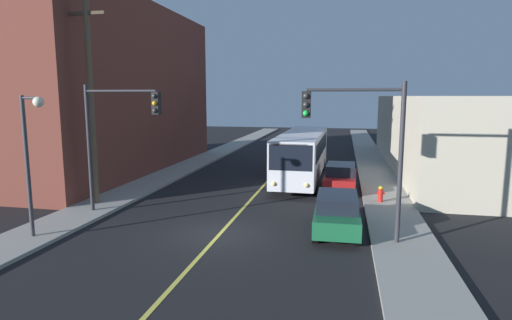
# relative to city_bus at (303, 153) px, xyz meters

# --- Properties ---
(ground_plane) EXTENTS (120.00, 120.00, 0.00)m
(ground_plane) POSITION_rel_city_bus_xyz_m (-2.20, -12.12, -1.82)
(ground_plane) COLOR black
(sidewalk_left) EXTENTS (2.50, 90.00, 0.15)m
(sidewalk_left) POSITION_rel_city_bus_xyz_m (-9.45, -2.12, -1.74)
(sidewalk_left) COLOR gray
(sidewalk_left) RESTS_ON ground
(sidewalk_right) EXTENTS (2.50, 90.00, 0.15)m
(sidewalk_right) POSITION_rel_city_bus_xyz_m (5.05, -2.12, -1.74)
(sidewalk_right) COLOR gray
(sidewalk_right) RESTS_ON ground
(lane_stripe_center) EXTENTS (0.16, 60.00, 0.01)m
(lane_stripe_center) POSITION_rel_city_bus_xyz_m (-2.20, 2.88, -1.81)
(lane_stripe_center) COLOR #D8CC4C
(lane_stripe_center) RESTS_ON ground
(building_left_brick) EXTENTS (10.00, 22.18, 12.21)m
(building_left_brick) POSITION_rel_city_bus_xyz_m (-15.69, 0.87, 4.29)
(building_left_brick) COLOR brown
(building_left_brick) RESTS_ON ground
(building_right_warehouse) EXTENTS (12.00, 27.11, 5.63)m
(building_right_warehouse) POSITION_rel_city_bus_xyz_m (12.30, 6.56, 0.99)
(building_right_warehouse) COLOR beige
(building_right_warehouse) RESTS_ON ground
(city_bus) EXTENTS (2.71, 12.19, 3.20)m
(city_bus) POSITION_rel_city_bus_xyz_m (0.00, 0.00, 0.00)
(city_bus) COLOR silver
(city_bus) RESTS_ON ground
(parked_car_green) EXTENTS (1.87, 4.42, 1.62)m
(parked_car_green) POSITION_rel_city_bus_xyz_m (2.49, -10.89, -0.98)
(parked_car_green) COLOR #196038
(parked_car_green) RESTS_ON ground
(parked_car_red) EXTENTS (1.96, 4.46, 1.62)m
(parked_car_red) POSITION_rel_city_bus_xyz_m (2.57, -2.94, -0.98)
(parked_car_red) COLOR maroon
(parked_car_red) RESTS_ON ground
(utility_pole_near) EXTENTS (2.40, 0.28, 10.96)m
(utility_pole_near) POSITION_rel_city_bus_xyz_m (-9.79, -8.98, 4.33)
(utility_pole_near) COLOR brown
(utility_pole_near) RESTS_ON sidewalk_left
(traffic_signal_left_corner) EXTENTS (3.75, 0.48, 6.00)m
(traffic_signal_left_corner) POSITION_rel_city_bus_xyz_m (-7.61, -10.36, 2.49)
(traffic_signal_left_corner) COLOR #2D2D33
(traffic_signal_left_corner) RESTS_ON sidewalk_left
(traffic_signal_right_corner) EXTENTS (3.75, 0.48, 6.00)m
(traffic_signal_right_corner) POSITION_rel_city_bus_xyz_m (3.21, -12.13, 2.49)
(traffic_signal_right_corner) COLOR #2D2D33
(traffic_signal_right_corner) RESTS_ON sidewalk_right
(street_lamp_left) EXTENTS (0.98, 0.40, 5.50)m
(street_lamp_left) POSITION_rel_city_bus_xyz_m (-9.03, -14.30, 1.92)
(street_lamp_left) COLOR #38383D
(street_lamp_left) RESTS_ON sidewalk_left
(fire_hydrant) EXTENTS (0.44, 0.26, 0.84)m
(fire_hydrant) POSITION_rel_city_bus_xyz_m (4.65, -5.83, -1.23)
(fire_hydrant) COLOR red
(fire_hydrant) RESTS_ON sidewalk_right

